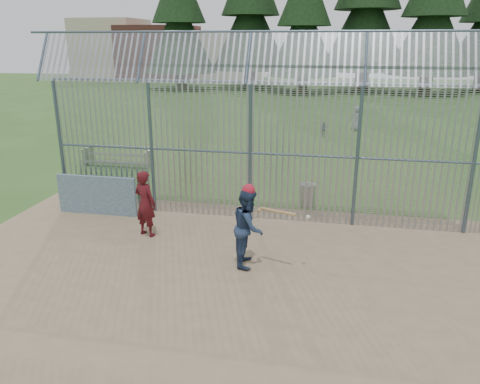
% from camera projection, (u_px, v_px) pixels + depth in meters
% --- Properties ---
extents(ground, '(120.00, 120.00, 0.00)m').
position_uv_depth(ground, '(223.00, 272.00, 10.79)').
color(ground, '#2D511E').
rests_on(ground, ground).
extents(dirt_infield, '(14.00, 10.00, 0.02)m').
position_uv_depth(dirt_infield, '(218.00, 282.00, 10.32)').
color(dirt_infield, '#756047').
rests_on(dirt_infield, ground).
extents(dugout_wall, '(2.50, 0.12, 1.20)m').
position_uv_depth(dugout_wall, '(97.00, 195.00, 14.15)').
color(dugout_wall, '#38566B').
rests_on(dugout_wall, dirt_infield).
extents(batter, '(0.77, 0.96, 1.85)m').
position_uv_depth(batter, '(248.00, 227.00, 10.87)').
color(batter, navy).
rests_on(batter, dirt_infield).
extents(onlooker, '(0.77, 0.64, 1.82)m').
position_uv_depth(onlooker, '(145.00, 203.00, 12.51)').
color(onlooker, maroon).
rests_on(onlooker, dirt_infield).
extents(bg_kid_standing, '(0.76, 0.54, 1.45)m').
position_uv_depth(bg_kid_standing, '(356.00, 118.00, 27.45)').
color(bg_kid_standing, slate).
rests_on(bg_kid_standing, ground).
extents(bg_kid_seated, '(0.50, 0.28, 0.81)m').
position_uv_depth(bg_kid_seated, '(324.00, 129.00, 25.89)').
color(bg_kid_seated, slate).
rests_on(bg_kid_seated, ground).
extents(batting_gear, '(1.56, 0.46, 0.68)m').
position_uv_depth(batting_gear, '(254.00, 194.00, 10.57)').
color(batting_gear, '#AC162A').
rests_on(batting_gear, ground).
extents(trash_can, '(0.56, 0.56, 0.82)m').
position_uv_depth(trash_can, '(307.00, 195.00, 14.94)').
color(trash_can, '#95979D').
rests_on(trash_can, ground).
extents(bleacher, '(3.00, 0.95, 0.72)m').
position_uv_depth(bleacher, '(118.00, 155.00, 19.92)').
color(bleacher, slate).
rests_on(bleacher, ground).
extents(backstop_fence, '(20.09, 0.81, 5.30)m').
position_uv_depth(backstop_fence, '(314.00, 144.00, 12.92)').
color(backstop_fence, '#47566B').
rests_on(backstop_fence, ground).
extents(distant_buildings, '(26.50, 10.50, 8.00)m').
position_uv_depth(distant_buildings, '(155.00, 51.00, 66.66)').
color(distant_buildings, brown).
rests_on(distant_buildings, ground).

